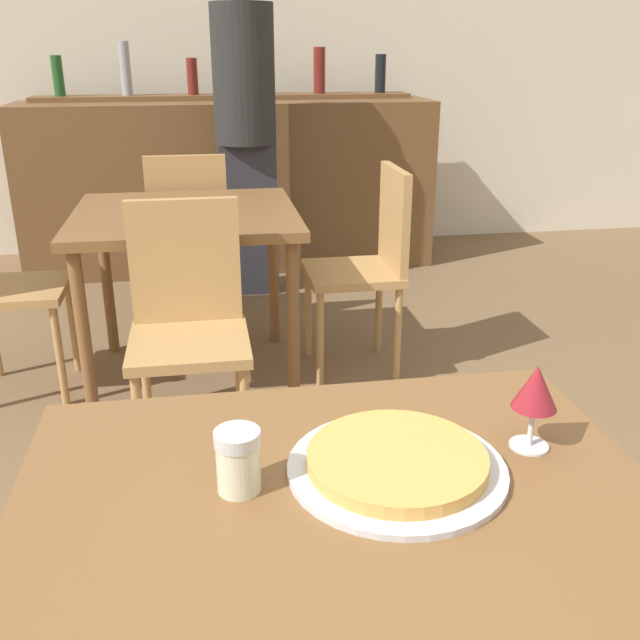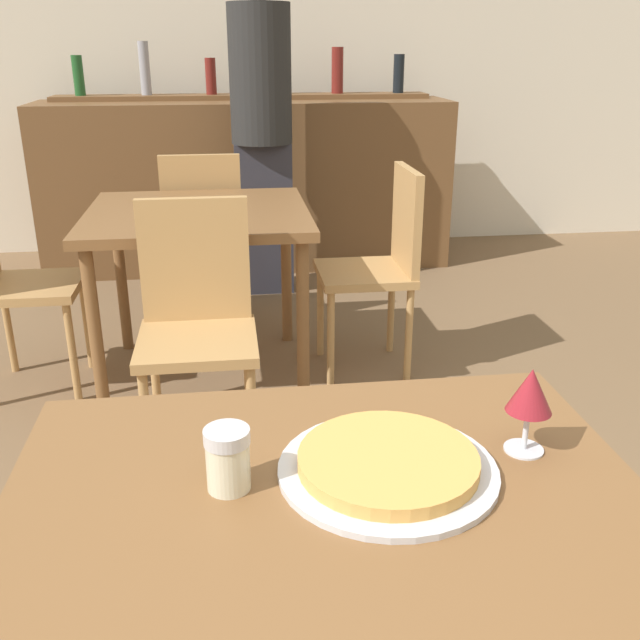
{
  "view_description": "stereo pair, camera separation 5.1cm",
  "coord_description": "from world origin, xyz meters",
  "px_view_note": "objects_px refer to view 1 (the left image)",
  "views": [
    {
      "loc": [
        -0.19,
        -0.9,
        1.4
      ],
      "look_at": [
        0.05,
        0.55,
        0.82
      ],
      "focal_mm": 40.0,
      "sensor_mm": 36.0,
      "label": 1
    },
    {
      "loc": [
        -0.14,
        -0.91,
        1.4
      ],
      "look_at": [
        0.05,
        0.55,
        0.82
      ],
      "focal_mm": 40.0,
      "sensor_mm": 36.0,
      "label": 2
    }
  ],
  "objects_px": {
    "cheese_shaker": "(238,460)",
    "person_standing": "(245,120)",
    "chair_far_side_back": "(189,230)",
    "pizza_tray": "(397,463)",
    "wine_glass": "(536,390)",
    "chair_far_side_front": "(188,315)",
    "chair_far_side_right": "(370,256)"
  },
  "relations": [
    {
      "from": "chair_far_side_front",
      "to": "chair_far_side_back",
      "type": "relative_size",
      "value": 1.0
    },
    {
      "from": "chair_far_side_back",
      "to": "person_standing",
      "type": "height_order",
      "value": "person_standing"
    },
    {
      "from": "chair_far_side_back",
      "to": "pizza_tray",
      "type": "relative_size",
      "value": 2.45
    },
    {
      "from": "chair_far_side_back",
      "to": "wine_glass",
      "type": "distance_m",
      "value": 2.59
    },
    {
      "from": "chair_far_side_back",
      "to": "wine_glass",
      "type": "relative_size",
      "value": 5.71
    },
    {
      "from": "cheese_shaker",
      "to": "person_standing",
      "type": "bearing_deg",
      "value": 85.75
    },
    {
      "from": "chair_far_side_front",
      "to": "chair_far_side_right",
      "type": "distance_m",
      "value": 0.99
    },
    {
      "from": "chair_far_side_right",
      "to": "chair_far_side_front",
      "type": "bearing_deg",
      "value": -52.36
    },
    {
      "from": "chair_far_side_front",
      "to": "chair_far_side_back",
      "type": "bearing_deg",
      "value": 90.0
    },
    {
      "from": "chair_far_side_right",
      "to": "wine_glass",
      "type": "xyz_separation_m",
      "value": [
        -0.16,
        -1.89,
        0.31
      ]
    },
    {
      "from": "cheese_shaker",
      "to": "person_standing",
      "type": "distance_m",
      "value": 3.13
    },
    {
      "from": "pizza_tray",
      "to": "person_standing",
      "type": "distance_m",
      "value": 3.11
    },
    {
      "from": "chair_far_side_back",
      "to": "pizza_tray",
      "type": "height_order",
      "value": "chair_far_side_back"
    },
    {
      "from": "pizza_tray",
      "to": "cheese_shaker",
      "type": "xyz_separation_m",
      "value": [
        -0.26,
        -0.01,
        0.04
      ]
    },
    {
      "from": "chair_far_side_right",
      "to": "wine_glass",
      "type": "relative_size",
      "value": 5.71
    },
    {
      "from": "wine_glass",
      "to": "chair_far_side_back",
      "type": "bearing_deg",
      "value": 104.01
    },
    {
      "from": "cheese_shaker",
      "to": "wine_glass",
      "type": "xyz_separation_m",
      "value": [
        0.52,
        0.05,
        0.06
      ]
    },
    {
      "from": "pizza_tray",
      "to": "person_standing",
      "type": "height_order",
      "value": "person_standing"
    },
    {
      "from": "chair_far_side_front",
      "to": "chair_far_side_right",
      "type": "xyz_separation_m",
      "value": [
        0.78,
        0.6,
        0.0
      ]
    },
    {
      "from": "chair_far_side_front",
      "to": "pizza_tray",
      "type": "xyz_separation_m",
      "value": [
        0.37,
        -1.33,
        0.21
      ]
    },
    {
      "from": "chair_far_side_back",
      "to": "pizza_tray",
      "type": "bearing_deg",
      "value": 98.26
    },
    {
      "from": "chair_far_side_right",
      "to": "pizza_tray",
      "type": "bearing_deg",
      "value": -12.11
    },
    {
      "from": "cheese_shaker",
      "to": "wine_glass",
      "type": "distance_m",
      "value": 0.53
    },
    {
      "from": "chair_far_side_back",
      "to": "chair_far_side_right",
      "type": "relative_size",
      "value": 1.0
    },
    {
      "from": "pizza_tray",
      "to": "chair_far_side_back",
      "type": "bearing_deg",
      "value": 98.26
    },
    {
      "from": "wine_glass",
      "to": "cheese_shaker",
      "type": "bearing_deg",
      "value": -174.93
    },
    {
      "from": "cheese_shaker",
      "to": "chair_far_side_right",
      "type": "bearing_deg",
      "value": 70.71
    },
    {
      "from": "chair_far_side_front",
      "to": "wine_glass",
      "type": "xyz_separation_m",
      "value": [
        0.62,
        -1.29,
        0.31
      ]
    },
    {
      "from": "chair_far_side_front",
      "to": "chair_far_side_right",
      "type": "bearing_deg",
      "value": 37.64
    },
    {
      "from": "chair_far_side_front",
      "to": "person_standing",
      "type": "xyz_separation_m",
      "value": [
        0.33,
        1.77,
        0.47
      ]
    },
    {
      "from": "chair_far_side_front",
      "to": "chair_far_side_back",
      "type": "xyz_separation_m",
      "value": [
        0.0,
        1.21,
        0.0
      ]
    },
    {
      "from": "pizza_tray",
      "to": "wine_glass",
      "type": "relative_size",
      "value": 2.33
    }
  ]
}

